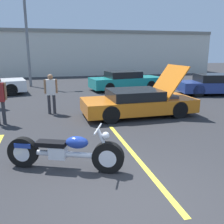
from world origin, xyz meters
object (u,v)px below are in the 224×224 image
object	(u,v)px
light_pole	(28,33)
spectator_near_motorcycle	(51,91)
show_car_hood_open	(139,102)
parked_car_mid_right_row	(125,81)
parked_car_right_row	(215,85)
motorcycle	(64,152)

from	to	relation	value
light_pole	spectator_near_motorcycle	xyz separation A→B (m)	(1.20, -8.30, -2.69)
show_car_hood_open	parked_car_mid_right_row	distance (m)	6.53
light_pole	parked_car_right_row	xyz separation A→B (m)	(10.44, -5.99, -3.07)
spectator_near_motorcycle	motorcycle	bearing A→B (deg)	-88.21
show_car_hood_open	parked_car_right_row	world-z (taller)	show_car_hood_open
show_car_hood_open	parked_car_mid_right_row	bearing A→B (deg)	76.26
motorcycle	show_car_hood_open	size ratio (longest dim) A/B	0.56
motorcycle	spectator_near_motorcycle	size ratio (longest dim) A/B	1.52
motorcycle	parked_car_right_row	size ratio (longest dim) A/B	0.55
spectator_near_motorcycle	show_car_hood_open	bearing A→B (deg)	-18.58
parked_car_right_row	light_pole	bearing A→B (deg)	161.66
parked_car_mid_right_row	spectator_near_motorcycle	xyz separation A→B (m)	(-4.73, -5.27, 0.37)
parked_car_mid_right_row	parked_car_right_row	bearing A→B (deg)	-40.24
light_pole	spectator_near_motorcycle	bearing A→B (deg)	-81.79
light_pole	parked_car_right_row	distance (m)	12.42
motorcycle	light_pole	bearing A→B (deg)	118.56
parked_car_mid_right_row	light_pole	bearing A→B (deg)	145.81
parked_car_mid_right_row	spectator_near_motorcycle	distance (m)	7.09
parked_car_right_row	show_car_hood_open	bearing A→B (deg)	-138.54
light_pole	parked_car_right_row	size ratio (longest dim) A/B	1.47
light_pole	show_car_hood_open	distance (m)	10.88
light_pole	show_car_hood_open	xyz separation A→B (m)	(4.50, -9.41, -3.11)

